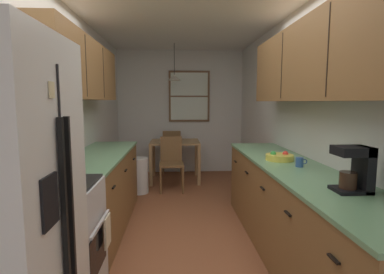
{
  "coord_description": "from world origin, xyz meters",
  "views": [
    {
      "loc": [
        -0.11,
        -2.68,
        1.49
      ],
      "look_at": [
        0.11,
        1.2,
        1.03
      ],
      "focal_mm": 27.92,
      "sensor_mm": 36.0,
      "label": 1
    }
  ],
  "objects_px": {
    "dining_table": "(175,148)",
    "mug_by_coffeemaker": "(300,162)",
    "stove_range": "(52,245)",
    "coffee_maker": "(356,168)",
    "storage_canister": "(72,162)",
    "trash_bin": "(140,176)",
    "dining_chair_far": "(172,150)",
    "fruit_bowl": "(280,157)",
    "dining_chair_near": "(171,161)",
    "microwave_over_range": "(25,75)"
  },
  "relations": [
    {
      "from": "dining_table",
      "to": "mug_by_coffeemaker",
      "type": "relative_size",
      "value": 8.5
    },
    {
      "from": "stove_range",
      "to": "dining_table",
      "type": "xyz_separation_m",
      "value": [
        0.88,
        3.5,
        0.16
      ]
    },
    {
      "from": "stove_range",
      "to": "coffee_maker",
      "type": "relative_size",
      "value": 3.62
    },
    {
      "from": "stove_range",
      "to": "storage_canister",
      "type": "height_order",
      "value": "stove_range"
    },
    {
      "from": "stove_range",
      "to": "trash_bin",
      "type": "bearing_deg",
      "value": 83.86
    },
    {
      "from": "dining_chair_far",
      "to": "fruit_bowl",
      "type": "relative_size",
      "value": 3.22
    },
    {
      "from": "dining_table",
      "to": "fruit_bowl",
      "type": "relative_size",
      "value": 3.27
    },
    {
      "from": "coffee_maker",
      "to": "dining_chair_near",
      "type": "bearing_deg",
      "value": 111.93
    },
    {
      "from": "dining_chair_near",
      "to": "storage_canister",
      "type": "distance_m",
      "value": 2.6
    },
    {
      "from": "microwave_over_range",
      "to": "dining_table",
      "type": "height_order",
      "value": "microwave_over_range"
    },
    {
      "from": "microwave_over_range",
      "to": "coffee_maker",
      "type": "relative_size",
      "value": 1.99
    },
    {
      "from": "trash_bin",
      "to": "coffee_maker",
      "type": "height_order",
      "value": "coffee_maker"
    },
    {
      "from": "dining_table",
      "to": "dining_chair_near",
      "type": "relative_size",
      "value": 1.01
    },
    {
      "from": "dining_chair_near",
      "to": "dining_chair_far",
      "type": "bearing_deg",
      "value": 90.1
    },
    {
      "from": "dining_table",
      "to": "microwave_over_range",
      "type": "bearing_deg",
      "value": -105.79
    },
    {
      "from": "stove_range",
      "to": "trash_bin",
      "type": "distance_m",
      "value": 2.76
    },
    {
      "from": "fruit_bowl",
      "to": "storage_canister",
      "type": "bearing_deg",
      "value": -169.09
    },
    {
      "from": "microwave_over_range",
      "to": "coffee_maker",
      "type": "height_order",
      "value": "microwave_over_range"
    },
    {
      "from": "microwave_over_range",
      "to": "dining_chair_near",
      "type": "relative_size",
      "value": 0.67
    },
    {
      "from": "stove_range",
      "to": "fruit_bowl",
      "type": "distance_m",
      "value": 2.18
    },
    {
      "from": "dining_chair_near",
      "to": "trash_bin",
      "type": "bearing_deg",
      "value": -162.3
    },
    {
      "from": "fruit_bowl",
      "to": "trash_bin",
      "type": "bearing_deg",
      "value": 131.36
    },
    {
      "from": "storage_canister",
      "to": "coffee_maker",
      "type": "distance_m",
      "value": 2.19
    },
    {
      "from": "dining_chair_near",
      "to": "fruit_bowl",
      "type": "height_order",
      "value": "fruit_bowl"
    },
    {
      "from": "microwave_over_range",
      "to": "dining_chair_near",
      "type": "xyz_separation_m",
      "value": [
        0.93,
        2.9,
        -1.17
      ]
    },
    {
      "from": "dining_chair_far",
      "to": "fruit_bowl",
      "type": "distance_m",
      "value": 3.45
    },
    {
      "from": "coffee_maker",
      "to": "fruit_bowl",
      "type": "relative_size",
      "value": 1.09
    },
    {
      "from": "dining_chair_far",
      "to": "mug_by_coffeemaker",
      "type": "xyz_separation_m",
      "value": [
        1.21,
        -3.54,
        0.44
      ]
    },
    {
      "from": "fruit_bowl",
      "to": "dining_chair_near",
      "type": "bearing_deg",
      "value": 118.98
    },
    {
      "from": "microwave_over_range",
      "to": "fruit_bowl",
      "type": "bearing_deg",
      "value": 22.7
    },
    {
      "from": "microwave_over_range",
      "to": "fruit_bowl",
      "type": "relative_size",
      "value": 2.16
    },
    {
      "from": "microwave_over_range",
      "to": "dining_table",
      "type": "relative_size",
      "value": 0.66
    },
    {
      "from": "storage_canister",
      "to": "mug_by_coffeemaker",
      "type": "xyz_separation_m",
      "value": [
        2.03,
        0.06,
        -0.04
      ]
    },
    {
      "from": "coffee_maker",
      "to": "stove_range",
      "type": "bearing_deg",
      "value": 173.97
    },
    {
      "from": "dining_table",
      "to": "trash_bin",
      "type": "bearing_deg",
      "value": -127.39
    },
    {
      "from": "fruit_bowl",
      "to": "mug_by_coffeemaker",
      "type": "bearing_deg",
      "value": -76.33
    },
    {
      "from": "stove_range",
      "to": "fruit_bowl",
      "type": "height_order",
      "value": "stove_range"
    },
    {
      "from": "storage_canister",
      "to": "dining_chair_near",
      "type": "bearing_deg",
      "value": 71.25
    },
    {
      "from": "dining_chair_far",
      "to": "coffee_maker",
      "type": "xyz_separation_m",
      "value": [
        1.26,
        -4.31,
        0.56
      ]
    },
    {
      "from": "trash_bin",
      "to": "dining_chair_near",
      "type": "bearing_deg",
      "value": 17.7
    },
    {
      "from": "microwave_over_range",
      "to": "storage_canister",
      "type": "distance_m",
      "value": 0.85
    },
    {
      "from": "dining_chair_near",
      "to": "trash_bin",
      "type": "height_order",
      "value": "dining_chair_near"
    },
    {
      "from": "stove_range",
      "to": "dining_chair_near",
      "type": "relative_size",
      "value": 1.22
    },
    {
      "from": "stove_range",
      "to": "dining_chair_near",
      "type": "distance_m",
      "value": 3.01
    },
    {
      "from": "microwave_over_range",
      "to": "fruit_bowl",
      "type": "distance_m",
      "value": 2.35
    },
    {
      "from": "stove_range",
      "to": "dining_table",
      "type": "distance_m",
      "value": 3.61
    },
    {
      "from": "dining_chair_near",
      "to": "storage_canister",
      "type": "bearing_deg",
      "value": -108.75
    },
    {
      "from": "trash_bin",
      "to": "fruit_bowl",
      "type": "bearing_deg",
      "value": -48.64
    },
    {
      "from": "storage_canister",
      "to": "mug_by_coffeemaker",
      "type": "distance_m",
      "value": 2.03
    },
    {
      "from": "storage_canister",
      "to": "coffee_maker",
      "type": "xyz_separation_m",
      "value": [
        2.08,
        -0.7,
        0.08
      ]
    }
  ]
}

